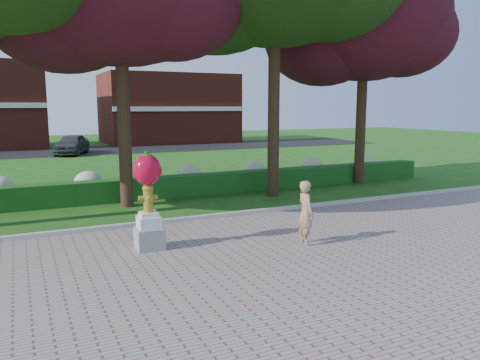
{
  "coord_description": "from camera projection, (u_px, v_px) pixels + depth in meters",
  "views": [
    {
      "loc": [
        -5.29,
        -10.01,
        3.43
      ],
      "look_at": [
        -0.05,
        1.0,
        1.5
      ],
      "focal_mm": 35.0,
      "sensor_mm": 36.0,
      "label": 1
    }
  ],
  "objects": [
    {
      "name": "walkway",
      "position": [
        366.0,
        304.0,
        8.14
      ],
      "size": [
        40.0,
        14.0,
        0.04
      ],
      "primitive_type": "cube",
      "color": "gray",
      "rests_on": "ground"
    },
    {
      "name": "building_right",
      "position": [
        168.0,
        109.0,
        44.92
      ],
      "size": [
        12.0,
        8.0,
        6.4
      ],
      "primitive_type": "cube",
      "color": "maroon",
      "rests_on": "ground"
    },
    {
      "name": "woman",
      "position": [
        306.0,
        213.0,
        11.51
      ],
      "size": [
        0.45,
        0.63,
        1.6
      ],
      "primitive_type": "imported",
      "rotation": [
        0.0,
        0.0,
        1.44
      ],
      "color": "tan",
      "rests_on": "walkway"
    },
    {
      "name": "tree_far_right",
      "position": [
        362.0,
        23.0,
        20.05
      ],
      "size": [
        7.88,
        6.72,
        10.21
      ],
      "color": "black",
      "rests_on": "ground"
    },
    {
      "name": "parked_car",
      "position": [
        72.0,
        144.0,
        33.38
      ],
      "size": [
        3.17,
        4.62,
        1.46
      ],
      "primitive_type": "imported",
      "rotation": [
        0.0,
        0.0,
        -0.37
      ],
      "color": "#3C3E44",
      "rests_on": "street"
    },
    {
      "name": "ground",
      "position": [
        259.0,
        245.0,
        11.71
      ],
      "size": [
        100.0,
        100.0,
        0.0
      ],
      "primitive_type": "plane",
      "color": "#195314",
      "rests_on": "ground"
    },
    {
      "name": "street",
      "position": [
        93.0,
        150.0,
        36.67
      ],
      "size": [
        50.0,
        8.0,
        0.02
      ],
      "primitive_type": "cube",
      "color": "black",
      "rests_on": "ground"
    },
    {
      "name": "hydrangea_row",
      "position": [
        180.0,
        178.0,
        19.0
      ],
      "size": [
        20.1,
        1.1,
        0.99
      ],
      "color": "#AFB187",
      "rests_on": "ground"
    },
    {
      "name": "hydrant_sculpture",
      "position": [
        148.0,
        198.0,
        11.06
      ],
      "size": [
        0.69,
        0.64,
        2.35
      ],
      "rotation": [
        0.0,
        0.0,
        -0.01
      ],
      "color": "gray",
      "rests_on": "walkway"
    },
    {
      "name": "curb",
      "position": [
        213.0,
        217.0,
        14.37
      ],
      "size": [
        40.0,
        0.18,
        0.15
      ],
      "primitive_type": "cube",
      "color": "#ADADA5",
      "rests_on": "ground"
    },
    {
      "name": "lawn_hedge",
      "position": [
        174.0,
        186.0,
        17.89
      ],
      "size": [
        24.0,
        0.7,
        0.8
      ],
      "primitive_type": "cube",
      "color": "#154B18",
      "rests_on": "ground"
    }
  ]
}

